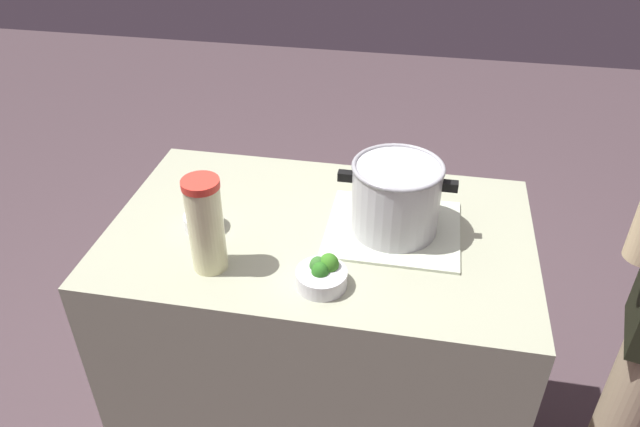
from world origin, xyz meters
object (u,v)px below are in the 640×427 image
Objects in this scene: broccoli_bowl_front at (322,275)px; broccoli_bowl_center at (203,219)px; cooking_pot at (396,196)px; lemonade_pitcher at (206,225)px.

broccoli_bowl_front reaches higher than broccoli_bowl_center.
cooking_pot is 0.51m from broccoli_bowl_center.
lemonade_pitcher reaches higher than broccoli_bowl_front.
broccoli_bowl_center is at bearing 154.91° from broccoli_bowl_front.
broccoli_bowl_front is 1.20× the size of broccoli_bowl_center.
broccoli_bowl_front is at bearing -120.74° from cooking_pot.
lemonade_pitcher reaches higher than cooking_pot.
broccoli_bowl_front is (0.28, -0.02, -0.10)m from lemonade_pitcher.
lemonade_pitcher is 0.19m from broccoli_bowl_center.
cooking_pot reaches higher than broccoli_bowl_front.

